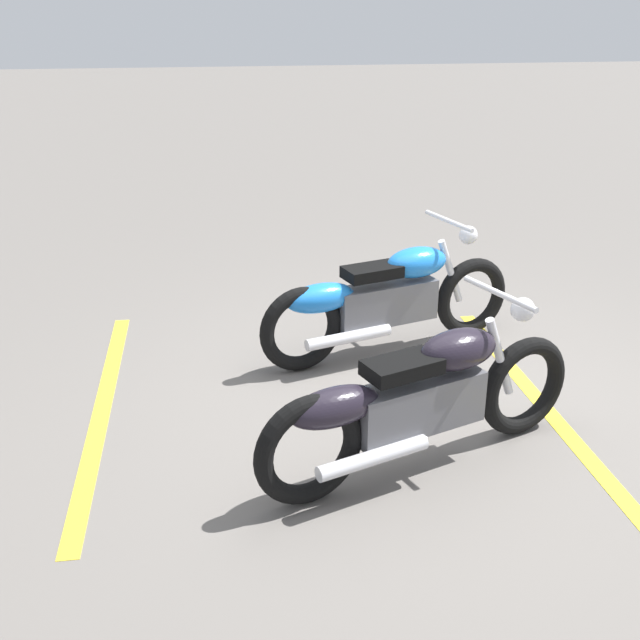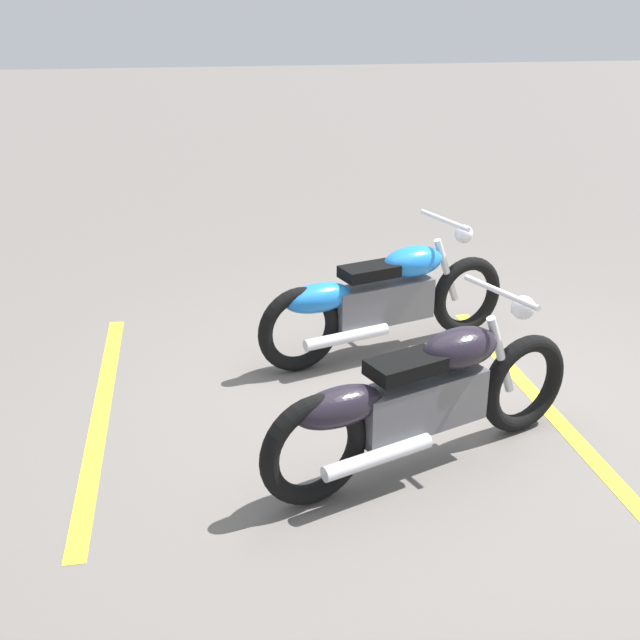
# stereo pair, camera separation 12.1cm
# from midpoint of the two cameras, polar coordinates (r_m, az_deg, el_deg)

# --- Properties ---
(ground_plane) EXTENTS (60.00, 60.00, 0.00)m
(ground_plane) POSITION_cam_midpoint_polar(r_m,az_deg,el_deg) (5.59, 8.67, -5.66)
(ground_plane) COLOR #66605B
(motorcycle_bright_foreground) EXTENTS (2.17, 0.85, 1.04)m
(motorcycle_bright_foreground) POSITION_cam_midpoint_polar(r_m,az_deg,el_deg) (6.06, 5.41, 1.59)
(motorcycle_bright_foreground) COLOR black
(motorcycle_bright_foreground) RESTS_ON ground
(motorcycle_dark_foreground) EXTENTS (2.14, 0.91, 1.04)m
(motorcycle_dark_foreground) POSITION_cam_midpoint_polar(r_m,az_deg,el_deg) (4.58, 8.02, -5.82)
(motorcycle_dark_foreground) COLOR black
(motorcycle_dark_foreground) RESTS_ON ground
(parking_stripe_near) EXTENTS (0.16, 3.20, 0.01)m
(parking_stripe_near) POSITION_cam_midpoint_polar(r_m,az_deg,el_deg) (5.71, 16.51, -5.77)
(parking_stripe_near) COLOR yellow
(parking_stripe_near) RESTS_ON ground
(parking_stripe_mid) EXTENTS (0.16, 3.20, 0.01)m
(parking_stripe_mid) POSITION_cam_midpoint_polar(r_m,az_deg,el_deg) (5.58, -15.19, -6.26)
(parking_stripe_mid) COLOR yellow
(parking_stripe_mid) RESTS_ON ground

